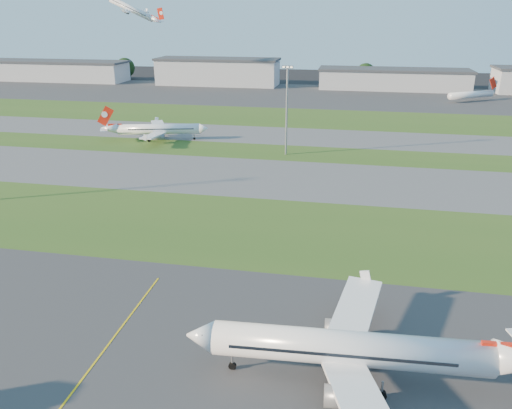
% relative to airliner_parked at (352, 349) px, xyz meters
% --- Properties ---
extents(grass_strip_a, '(300.00, 34.00, 0.01)m').
position_rel_airliner_parked_xyz_m(grass_strip_a, '(-35.37, 40.06, -4.21)').
color(grass_strip_a, '#31551C').
rests_on(grass_strip_a, ground).
extents(taxiway_a, '(300.00, 32.00, 0.01)m').
position_rel_airliner_parked_xyz_m(taxiway_a, '(-35.37, 73.06, -4.21)').
color(taxiway_a, '#515154').
rests_on(taxiway_a, ground).
extents(grass_strip_b, '(300.00, 18.00, 0.01)m').
position_rel_airliner_parked_xyz_m(grass_strip_b, '(-35.37, 98.06, -4.21)').
color(grass_strip_b, '#31551C').
rests_on(grass_strip_b, ground).
extents(taxiway_b, '(300.00, 26.00, 0.01)m').
position_rel_airliner_parked_xyz_m(taxiway_b, '(-35.37, 120.06, -4.21)').
color(taxiway_b, '#515154').
rests_on(taxiway_b, ground).
extents(grass_strip_c, '(300.00, 40.00, 0.01)m').
position_rel_airliner_parked_xyz_m(grass_strip_c, '(-35.37, 153.06, -4.21)').
color(grass_strip_c, '#31551C').
rests_on(grass_strip_c, ground).
extents(apron_far, '(400.00, 80.00, 0.01)m').
position_rel_airliner_parked_xyz_m(apron_far, '(-35.37, 213.06, -4.21)').
color(apron_far, '#333335').
rests_on(apron_far, ground).
extents(airliner_parked, '(38.46, 32.58, 12.00)m').
position_rel_airliner_parked_xyz_m(airliner_parked, '(0.00, 0.00, 0.00)').
color(airliner_parked, white).
rests_on(airliner_parked, ground).
extents(airliner_taxiing, '(32.56, 27.29, 10.34)m').
position_rel_airliner_parked_xyz_m(airliner_taxiing, '(-64.39, 105.98, -0.58)').
color(airliner_taxiing, white).
rests_on(airliner_taxiing, ground).
extents(airliner_departing, '(30.22, 25.58, 9.43)m').
position_rel_airliner_parked_xyz_m(airliner_departing, '(-115.08, 207.91, 37.12)').
color(airliner_departing, white).
extents(mini_jet_near, '(24.75, 17.33, 9.48)m').
position_rel_airliner_parked_xyz_m(mini_jet_near, '(53.82, 208.04, -0.93)').
color(mini_jet_near, white).
rests_on(mini_jet_near, ground).
extents(light_mast_centre, '(3.20, 0.70, 25.80)m').
position_rel_airliner_parked_xyz_m(light_mast_centre, '(-20.37, 96.06, 10.60)').
color(light_mast_centre, gray).
rests_on(light_mast_centre, ground).
extents(hangar_far_west, '(91.80, 23.00, 12.20)m').
position_rel_airliner_parked_xyz_m(hangar_far_west, '(-185.37, 243.06, 1.92)').
color(hangar_far_west, '#A1A4A9').
rests_on(hangar_far_west, ground).
extents(hangar_west, '(71.40, 23.00, 15.20)m').
position_rel_airliner_parked_xyz_m(hangar_west, '(-80.37, 243.06, 3.42)').
color(hangar_west, '#A1A4A9').
rests_on(hangar_west, ground).
extents(hangar_east, '(81.60, 23.00, 11.20)m').
position_rel_airliner_parked_xyz_m(hangar_east, '(19.63, 243.06, 1.42)').
color(hangar_east, '#A1A4A9').
rests_on(hangar_east, ground).
extents(tree_far_west, '(11.00, 11.00, 12.00)m').
position_rel_airliner_parked_xyz_m(tree_far_west, '(-225.37, 256.06, 2.27)').
color(tree_far_west, black).
rests_on(tree_far_west, ground).
extents(tree_west, '(12.10, 12.10, 13.20)m').
position_rel_airliner_parked_xyz_m(tree_west, '(-145.37, 258.06, 2.93)').
color(tree_west, black).
rests_on(tree_west, ground).
extents(tree_mid_west, '(9.90, 9.90, 10.80)m').
position_rel_airliner_parked_xyz_m(tree_mid_west, '(-55.37, 254.06, 1.62)').
color(tree_mid_west, black).
rests_on(tree_mid_west, ground).
extents(tree_mid_east, '(11.55, 11.55, 12.60)m').
position_rel_airliner_parked_xyz_m(tree_mid_east, '(4.63, 257.06, 2.60)').
color(tree_mid_east, black).
rests_on(tree_mid_east, ground).
extents(tree_east, '(10.45, 10.45, 11.40)m').
position_rel_airliner_parked_xyz_m(tree_east, '(79.63, 255.06, 1.95)').
color(tree_east, black).
rests_on(tree_east, ground).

